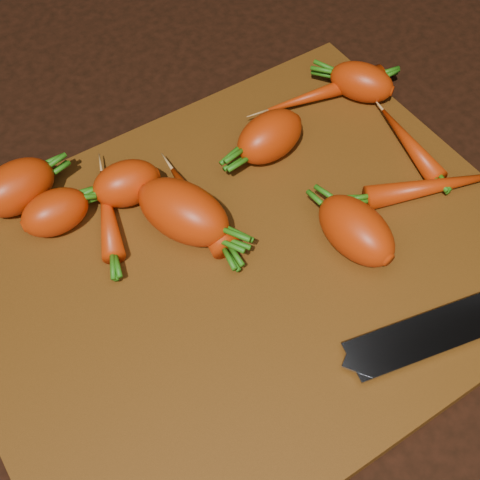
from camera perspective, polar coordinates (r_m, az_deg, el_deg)
ground at (r=0.61m, az=0.52°, el=-2.55°), size 2.00×2.00×0.01m
cutting_board at (r=0.60m, az=0.52°, el=-1.98°), size 0.50×0.40×0.01m
carrot_0 at (r=0.65m, az=-18.51°, el=4.29°), size 0.08×0.06×0.05m
carrot_1 at (r=0.63m, az=-9.66°, el=4.78°), size 0.07×0.05×0.04m
carrot_2 at (r=0.60m, az=-4.86°, el=2.42°), size 0.09×0.11×0.05m
carrot_3 at (r=0.59m, az=9.88°, el=0.82°), size 0.05×0.09×0.05m
carrot_4 at (r=0.66m, az=2.56°, el=8.82°), size 0.08×0.06×0.05m
carrot_5 at (r=0.63m, az=-15.50°, el=2.29°), size 0.06×0.04×0.04m
carrot_6 at (r=0.74m, az=10.33°, el=13.13°), size 0.07×0.08×0.04m
carrot_7 at (r=0.69m, az=14.26°, el=8.00°), size 0.04×0.10×0.02m
carrot_8 at (r=0.66m, az=16.27°, el=4.44°), size 0.14×0.07×0.02m
carrot_9 at (r=0.62m, az=-3.57°, el=2.80°), size 0.03×0.11×0.03m
carrot_10 at (r=0.73m, az=7.33°, el=12.40°), size 0.14×0.05×0.02m
carrot_11 at (r=0.63m, az=-11.24°, el=2.31°), size 0.06×0.10×0.02m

